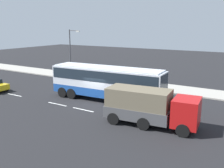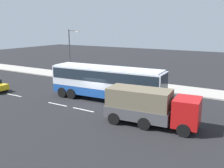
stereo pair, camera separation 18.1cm
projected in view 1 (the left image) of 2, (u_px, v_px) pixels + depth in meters
The scene contains 7 objects.
ground_plane at pixel (96, 102), 25.66m from camera, with size 120.00×120.00×0.00m, color black.
sidewalk_curb at pixel (136, 84), 33.33m from camera, with size 80.00×4.00×0.15m, color #A8A399.
lane_centreline at pixel (47, 102), 25.78m from camera, with size 23.39×0.16×0.01m.
coach_bus at pixel (107, 80), 25.87m from camera, with size 12.18×3.37×3.51m.
cargo_truck at pixel (149, 106), 19.48m from camera, with size 7.34×3.13×2.82m.
pedestrian_near_curb at pixel (147, 79), 31.33m from camera, with size 0.32×0.32×1.76m.
street_lamp at pixel (71, 51), 35.98m from camera, with size 1.83×0.24×6.94m.
Camera 1 is at (14.27, -20.09, 7.59)m, focal length 40.54 mm.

